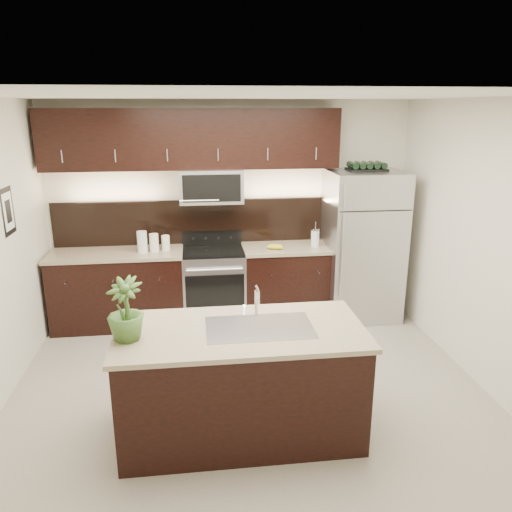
% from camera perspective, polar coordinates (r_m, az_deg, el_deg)
% --- Properties ---
extents(ground, '(4.50, 4.50, 0.00)m').
position_cam_1_polar(ground, '(4.98, -0.83, -14.93)').
color(ground, gray).
rests_on(ground, ground).
extents(room_walls, '(4.52, 4.02, 2.71)m').
position_cam_1_polar(room_walls, '(4.30, -2.34, 4.33)').
color(room_walls, beige).
rests_on(room_walls, ground).
extents(counter_run, '(3.51, 0.65, 0.94)m').
position_cam_1_polar(counter_run, '(6.29, -6.70, -3.36)').
color(counter_run, black).
rests_on(counter_run, ground).
extents(upper_fixtures, '(3.49, 0.40, 1.66)m').
position_cam_1_polar(upper_fixtures, '(6.07, -7.01, 12.10)').
color(upper_fixtures, black).
rests_on(upper_fixtures, counter_run).
extents(island, '(1.96, 0.96, 0.94)m').
position_cam_1_polar(island, '(4.18, -1.71, -14.13)').
color(island, black).
rests_on(island, ground).
extents(sink_faucet, '(0.84, 0.50, 0.28)m').
position_cam_1_polar(sink_faucet, '(3.98, 0.38, -7.93)').
color(sink_faucet, silver).
rests_on(sink_faucet, island).
extents(refrigerator, '(0.90, 0.81, 1.87)m').
position_cam_1_polar(refrigerator, '(6.43, 11.99, 1.20)').
color(refrigerator, '#B2B2B7').
rests_on(refrigerator, ground).
extents(wine_rack, '(0.46, 0.29, 0.11)m').
position_cam_1_polar(wine_rack, '(6.25, 12.53, 9.94)').
color(wine_rack, black).
rests_on(wine_rack, refrigerator).
extents(plant, '(0.35, 0.35, 0.48)m').
position_cam_1_polar(plant, '(3.82, -14.71, -5.93)').
color(plant, '#365723').
rests_on(plant, island).
extents(canisters, '(0.38, 0.17, 0.26)m').
position_cam_1_polar(canisters, '(6.11, -11.89, 1.53)').
color(canisters, silver).
rests_on(canisters, counter_run).
extents(french_press, '(0.11, 0.11, 0.31)m').
position_cam_1_polar(french_press, '(6.24, 6.77, 2.10)').
color(french_press, silver).
rests_on(french_press, counter_run).
extents(bananas, '(0.23, 0.20, 0.06)m').
position_cam_1_polar(bananas, '(6.12, 1.71, 1.14)').
color(bananas, gold).
rests_on(bananas, counter_run).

